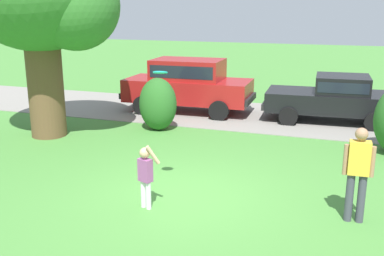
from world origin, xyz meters
TOP-DOWN VIEW (x-y plane):
  - ground_plane at (0.00, 0.00)m, footprint 80.00×80.00m
  - driveway_strip at (0.00, 7.29)m, footprint 28.00×4.40m
  - shrub_near_tree at (-2.50, 4.56)m, footprint 1.18×1.05m
  - parked_sedan at (2.62, 7.42)m, footprint 4.48×2.26m
  - parked_suv at (-2.46, 7.21)m, footprint 4.75×2.21m
  - child_thrower at (-0.47, -0.77)m, footprint 0.48×0.24m
  - frisbee at (-0.39, -0.17)m, footprint 0.29×0.28m
  - adult_onlooker at (3.28, -0.05)m, footprint 0.53×0.24m

SIDE VIEW (x-z plane):
  - ground_plane at x=0.00m, z-range 0.00..0.00m
  - driveway_strip at x=0.00m, z-range 0.00..0.02m
  - child_thrower at x=-0.47m, z-range 0.07..1.36m
  - shrub_near_tree at x=-2.50m, z-range 0.00..1.64m
  - parked_sedan at x=2.62m, z-range 0.07..1.63m
  - adult_onlooker at x=3.28m, z-range 0.11..1.85m
  - parked_suv at x=-2.46m, z-range 0.12..2.04m
  - frisbee at x=-0.39m, z-range 2.48..2.59m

